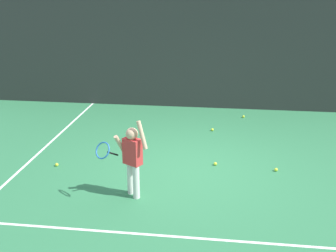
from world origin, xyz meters
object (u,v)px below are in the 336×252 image
object	(u,v)px
tennis_ball_3	(276,170)
tennis_ball_7	(57,165)
tennis_ball_1	(126,146)
tennis_player	(131,156)
tennis_ball_6	(212,130)
tennis_ball_2	(215,164)
tennis_ball_0	(243,117)

from	to	relation	value
tennis_ball_3	tennis_ball_7	size ratio (longest dim) A/B	1.00
tennis_ball_1	tennis_ball_7	size ratio (longest dim) A/B	1.00
tennis_player	tennis_ball_6	world-z (taller)	tennis_player
tennis_player	tennis_ball_1	bearing A→B (deg)	135.59
tennis_ball_2	tennis_ball_1	bearing A→B (deg)	161.07
tennis_ball_0	tennis_ball_2	world-z (taller)	same
tennis_ball_6	tennis_ball_1	bearing A→B (deg)	-144.07
tennis_player	tennis_ball_7	xyz separation A→B (m)	(-1.71, 0.97, -0.69)
tennis_ball_1	tennis_ball_6	bearing A→B (deg)	35.93
tennis_ball_0	tennis_ball_2	bearing A→B (deg)	-102.04
tennis_ball_0	tennis_ball_7	distance (m)	5.18
tennis_player	tennis_ball_6	bearing A→B (deg)	99.61
tennis_ball_0	tennis_ball_1	distance (m)	3.60
tennis_player	tennis_ball_0	bearing A→B (deg)	95.62
tennis_player	tennis_ball_3	size ratio (longest dim) A/B	20.46
tennis_ball_2	tennis_ball_7	world-z (taller)	same
tennis_ball_6	tennis_ball_3	bearing A→B (deg)	-59.22
tennis_ball_1	tennis_ball_3	world-z (taller)	same
tennis_ball_0	tennis_ball_3	xyz separation A→B (m)	(0.48, -3.27, 0.00)
tennis_player	tennis_ball_3	world-z (taller)	tennis_player
tennis_ball_0	tennis_ball_3	bearing A→B (deg)	-81.67
tennis_ball_0	tennis_ball_3	size ratio (longest dim) A/B	1.00
tennis_ball_3	tennis_ball_6	xyz separation A→B (m)	(-1.26, 2.12, 0.00)
tennis_ball_0	tennis_ball_7	world-z (taller)	same
tennis_ball_0	tennis_ball_6	xyz separation A→B (m)	(-0.79, -1.14, 0.00)
tennis_ball_1	tennis_ball_6	distance (m)	2.27
tennis_ball_0	tennis_ball_6	distance (m)	1.39
tennis_ball_6	tennis_ball_7	size ratio (longest dim) A/B	1.00
tennis_ball_1	tennis_ball_7	bearing A→B (deg)	-135.17
tennis_player	tennis_ball_7	world-z (taller)	tennis_player
tennis_player	tennis_ball_1	world-z (taller)	tennis_player
tennis_ball_2	tennis_ball_3	xyz separation A→B (m)	(1.15, -0.12, 0.00)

